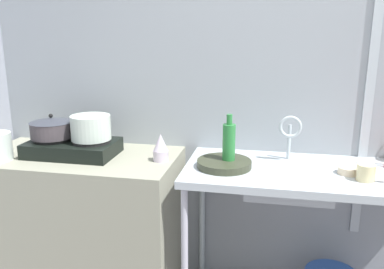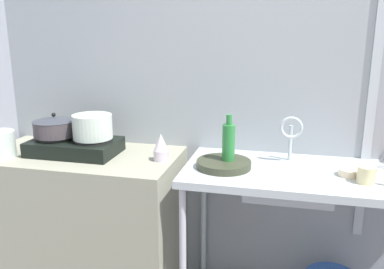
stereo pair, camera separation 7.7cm
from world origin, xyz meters
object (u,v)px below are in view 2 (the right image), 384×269
frying_pan (224,164)px  bottle_by_sink (229,145)px  faucet (291,131)px  pot_on_left_burner (55,126)px  small_bowl_on_drainboard (349,172)px  sink_basin (288,183)px  pot_on_right_burner (92,127)px  cup_by_rack (366,175)px  percolator (161,148)px  stove (75,146)px

frying_pan → bottle_by_sink: bottle_by_sink is taller
faucet → pot_on_left_burner: bearing=-174.4°
faucet → frying_pan: faucet is taller
pot_on_left_burner → bottle_by_sink: (1.04, -0.02, -0.04)m
small_bowl_on_drainboard → bottle_by_sink: (-0.61, -0.00, 0.10)m
sink_basin → frying_pan: bearing=-175.4°
frying_pan → bottle_by_sink: (0.02, 0.02, 0.10)m
pot_on_right_burner → small_bowl_on_drainboard: bearing=-0.7°
faucet → bottle_by_sink: bottle_by_sink is taller
small_bowl_on_drainboard → pot_on_left_burner: bearing=179.4°
cup_by_rack → small_bowl_on_drainboard: bearing=127.1°
percolator → small_bowl_on_drainboard: (1.00, -0.01, -0.06)m
sink_basin → bottle_by_sink: 0.37m
stove → faucet: 1.25m
sink_basin → cup_by_rack: size_ratio=5.12×
stove → sink_basin: stove is taller
frying_pan → pot_on_left_burner: bearing=177.8°
cup_by_rack → bottle_by_sink: 0.69m
pot_on_right_burner → percolator: bearing=-0.5°
percolator → cup_by_rack: percolator is taller
bottle_by_sink → sink_basin: bearing=1.9°
pot_on_left_burner → pot_on_right_burner: (0.25, 0.00, 0.01)m
cup_by_rack → small_bowl_on_drainboard: 0.11m
pot_on_left_burner → bottle_by_sink: 1.04m
sink_basin → bottle_by_sink: size_ratio=1.56×
percolator → bottle_by_sink: 0.39m
pot_on_right_burner → percolator: pot_on_right_burner is taller
pot_on_left_burner → cup_by_rack: pot_on_left_burner is taller
stove → frying_pan: stove is taller
percolator → bottle_by_sink: bottle_by_sink is taller
faucet → frying_pan: size_ratio=0.90×
cup_by_rack → bottle_by_sink: bottle_by_sink is taller
faucet → cup_by_rack: size_ratio=3.01×
frying_pan → small_bowl_on_drainboard: size_ratio=2.75×
pot_on_left_burner → frying_pan: size_ratio=0.85×
faucet → stove: bearing=-173.8°
frying_pan → stove: bearing=177.5°
sink_basin → small_bowl_on_drainboard: bearing=-1.2°
pot_on_right_burner → sink_basin: (1.11, -0.01, -0.24)m
stove → sink_basin: bearing=-0.6°
faucet → cup_by_rack: (0.36, -0.24, -0.14)m
percolator → cup_by_rack: 1.06m
pot_on_right_burner → sink_basin: pot_on_right_burner is taller
stove → pot_on_right_burner: 0.17m
percolator → sink_basin: bearing=-0.7°
stove → sink_basin: size_ratio=1.15×
sink_basin → faucet: faucet is taller
pot_on_left_burner → percolator: size_ratio=1.60×
pot_on_left_burner → percolator: (0.66, -0.00, -0.09)m
faucet → small_bowl_on_drainboard: bearing=-27.3°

